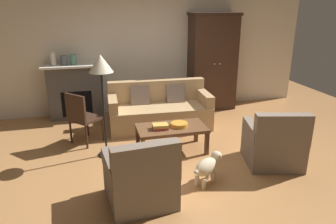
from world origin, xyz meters
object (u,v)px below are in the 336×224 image
Objects in this scene: fireplace at (76,91)px; side_chair_wooden at (82,115)px; book_stack at (160,127)px; dog at (208,166)px; coffee_table at (171,130)px; armchair_near_right at (274,145)px; floor_lamp at (101,69)px; armchair_near_left at (141,179)px; fruit_bowl at (179,124)px; armoire at (212,62)px; couch at (159,111)px; mantel_vase_jade at (73,59)px; mantel_vase_cream at (53,59)px; mantel_vase_slate at (64,60)px.

fireplace reaches higher than side_chair_wooden.
dog is at bearing -67.90° from book_stack.
side_chair_wooden reaches higher than coffee_table.
coffee_table is 1.18× the size of armchair_near_right.
side_chair_wooden is 1.07m from floor_lamp.
armchair_near_right reaches higher than coffee_table.
armchair_near_left is 0.55× the size of floor_lamp.
fruit_bowl is 0.32m from book_stack.
armchair_near_left is at bearing -123.29° from fruit_bowl.
fruit_bowl is (-1.33, -1.99, -0.60)m from armoire.
armchair_near_left reaches higher than dog.
armoire reaches higher than couch.
mantel_vase_jade is (-2.95, 0.06, 0.17)m from armoire.
fireplace is 2.56m from coffee_table.
mantel_vase_jade is at bearing 149.04° from couch.
coffee_table is 4.06× the size of fruit_bowl.
fruit_bowl is 1.54m from armchair_near_left.
floor_lamp is (-0.32, 1.40, 1.06)m from armchair_near_left.
mantel_vase_cream is at bearing 154.29° from couch.
dog is (1.25, -1.16, -1.13)m from floor_lamp.
floor_lamp is (-2.49, -1.88, 0.32)m from armoire.
mantel_vase_cream is 0.53× the size of dog.
couch is 7.46× the size of mantel_vase_cream.
floor_lamp is (-2.38, 0.91, 1.06)m from armchair_near_right.
mantel_vase_jade is 3.54m from armchair_near_left.
floor_lamp reaches higher than fruit_bowl.
floor_lamp reaches higher than couch.
floor_lamp is (-1.03, 0.11, 1.01)m from coffee_table.
fireplace is 0.66m from mantel_vase_jade.
dog is (1.60, -1.69, -0.27)m from side_chair_wooden.
mantel_vase_slate is at bearing 131.29° from fruit_bowl.
armchair_near_right is 2.76m from floor_lamp.
armoire is 7.75× the size of fruit_bowl.
floor_lamp is (-0.84, 0.15, 0.91)m from book_stack.
mantel_vase_cream is at bearing 109.23° from armchair_near_left.
book_stack is (1.30, -2.11, -0.11)m from fireplace.
mantel_vase_slate is 4.25m from armchair_near_right.
coffee_table is at bearing -47.48° from mantel_vase_cream.
side_chair_wooden is at bearing -161.49° from couch.
mantel_vase_jade is 4.13m from armchair_near_right.
armchair_near_right reaches higher than dog.
armoire is 8.27× the size of book_stack.
fireplace reaches higher than couch.
mantel_vase_cream is 0.29× the size of side_chair_wooden.
fruit_bowl is at bearing -45.70° from mantel_vase_cream.
armoire is 4.27× the size of dog.
armchair_near_left reaches higher than couch.
armchair_near_left is at bearing -166.03° from dog.
armchair_near_right is at bearing -45.25° from fireplace.
fireplace is 4.05m from armchair_near_right.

